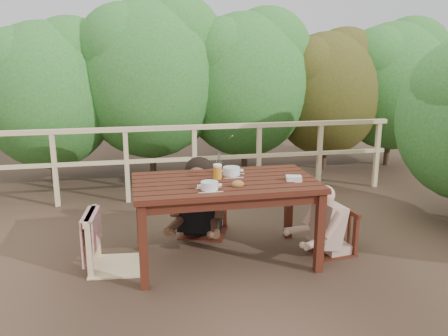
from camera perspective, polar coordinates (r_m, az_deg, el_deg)
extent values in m
plane|color=#4E3727|center=(4.53, 0.13, -11.27)|extent=(60.00, 60.00, 0.00)
cube|color=#3B170D|center=(4.38, 0.13, -6.65)|extent=(1.69, 0.95, 0.78)
cube|color=beige|center=(4.31, -13.38, -5.74)|extent=(0.55, 0.55, 1.01)
cube|color=#3B170D|center=(4.98, -2.63, -2.85)|extent=(0.62, 0.62, 0.98)
cube|color=#3B170D|center=(4.67, 13.27, -5.43)|extent=(0.46, 0.46, 0.82)
cube|color=beige|center=(6.23, -3.66, 0.75)|extent=(5.60, 0.10, 1.01)
cylinder|color=white|center=(3.96, -1.81, -2.30)|extent=(0.26, 0.26, 0.09)
cylinder|color=silver|center=(4.43, 0.93, -0.47)|extent=(0.28, 0.28, 0.09)
ellipsoid|color=#B27634|center=(4.06, 1.71, -2.01)|extent=(0.11, 0.09, 0.07)
cylinder|color=orange|center=(4.28, -0.81, -0.55)|extent=(0.08, 0.08, 0.15)
cylinder|color=white|center=(4.39, -0.61, 0.33)|extent=(0.05, 0.05, 0.23)
cube|color=silver|center=(4.28, 8.63, -1.38)|extent=(0.16, 0.13, 0.06)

